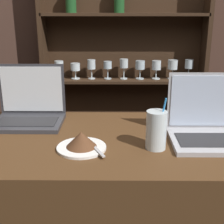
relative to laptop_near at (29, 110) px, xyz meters
name	(u,v)px	position (x,y,z in m)	size (l,w,h in m)	color
back_wall	(109,33)	(0.35, 1.01, 0.27)	(7.00, 0.06, 2.70)	#4C3328
back_shelf	(123,86)	(0.46, 0.93, -0.11)	(1.18, 0.18, 1.86)	#332114
laptop_near	(29,110)	(0.00, 0.00, 0.00)	(0.31, 0.23, 0.26)	#333338
laptop_far	(208,126)	(0.77, -0.20, 0.00)	(0.30, 0.25, 0.26)	#ADADB2
cake_plate	(81,142)	(0.27, -0.30, -0.03)	(0.19, 0.19, 0.07)	white
water_glass	(156,130)	(0.55, -0.29, 0.01)	(0.08, 0.08, 0.20)	silver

